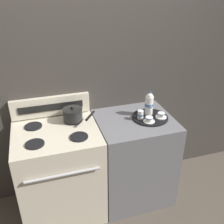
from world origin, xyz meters
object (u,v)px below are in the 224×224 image
(stove, at_px, (60,173))
(serving_tray, at_px, (150,117))
(saucepan, at_px, (73,114))
(teapot, at_px, (149,104))
(creamer_jug, at_px, (140,115))
(teacup_left, at_px, (149,119))
(teacup_right, at_px, (161,115))

(stove, height_order, serving_tray, serving_tray)
(saucepan, relative_size, serving_tray, 0.85)
(stove, distance_m, saucepan, 0.58)
(teapot, distance_m, creamer_jug, 0.15)
(stove, xyz_separation_m, saucepan, (0.19, 0.14, 0.53))
(serving_tray, relative_size, creamer_jug, 4.16)
(stove, bearing_deg, teacup_left, -6.47)
(saucepan, bearing_deg, serving_tray, -12.35)
(stove, relative_size, saucepan, 3.18)
(saucepan, xyz_separation_m, teacup_left, (0.67, -0.24, -0.03))
(teacup_left, distance_m, creamer_jug, 0.10)
(stove, bearing_deg, teapot, 2.68)
(serving_tray, bearing_deg, teapot, 82.84)
(stove, bearing_deg, serving_tray, -0.78)
(serving_tray, xyz_separation_m, teacup_left, (-0.05, -0.08, 0.03))
(creamer_jug, bearing_deg, teapot, 28.49)
(teacup_right, xyz_separation_m, creamer_jug, (-0.20, 0.04, 0.02))
(stove, height_order, teacup_right, teacup_right)
(teacup_right, bearing_deg, teacup_left, -163.64)
(teacup_left, bearing_deg, creamer_jug, 125.13)
(stove, bearing_deg, creamer_jug, -1.28)
(teacup_left, bearing_deg, teapot, 68.17)
(stove, distance_m, creamer_jug, 0.95)
(teacup_left, bearing_deg, serving_tray, 59.94)
(teacup_left, relative_size, teacup_right, 1.00)
(teapot, relative_size, teacup_left, 2.22)
(saucepan, relative_size, teapot, 1.24)
(saucepan, relative_size, teacup_right, 2.74)
(teapot, height_order, creamer_jug, teapot)
(serving_tray, height_order, creamer_jug, creamer_jug)
(teacup_left, xyz_separation_m, teacup_right, (0.14, 0.04, 0.00))
(saucepan, distance_m, creamer_jug, 0.63)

